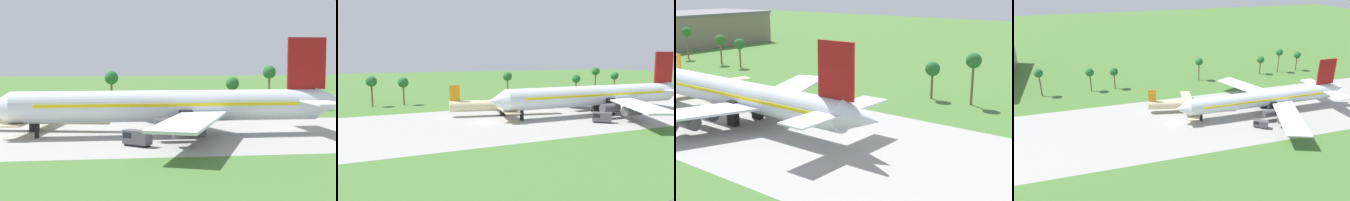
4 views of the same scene
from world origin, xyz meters
The scene contains 4 objects.
jet_airliner centered at (35.80, -1.02, 5.51)m, with size 68.89×57.64×18.37m.
regional_aircraft centered at (8.49, 8.26, 2.95)m, with size 30.25×27.41×8.96m.
baggage_tug centered at (27.50, -11.85, 1.42)m, with size 4.90×4.59×2.66m.
palm_tree_row centered at (20.18, 40.83, 8.59)m, with size 127.44×3.60×12.28m.
Camera 1 is at (21.95, -95.30, 14.68)m, focal length 55.00 mm.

